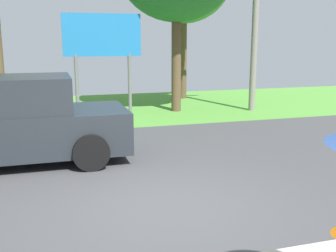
% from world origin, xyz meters
% --- Properties ---
extents(ground_plane, '(40.00, 22.00, 0.20)m').
position_xyz_m(ground_plane, '(0.00, 2.95, -0.05)').
color(ground_plane, '#424244').
extents(pickup_truck, '(5.20, 2.28, 1.88)m').
position_xyz_m(pickup_truck, '(-2.66, 3.22, 0.87)').
color(pickup_truck, '#23282D').
rests_on(pickup_truck, ground_plane).
extents(utility_pole, '(1.80, 0.24, 6.61)m').
position_xyz_m(utility_pole, '(5.68, 7.82, 3.48)').
color(utility_pole, gray).
rests_on(utility_pole, ground_plane).
extents(roadside_billboard, '(2.60, 0.12, 3.50)m').
position_xyz_m(roadside_billboard, '(0.08, 7.91, 2.55)').
color(roadside_billboard, slate).
rests_on(roadside_billboard, ground_plane).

